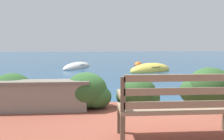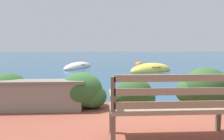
% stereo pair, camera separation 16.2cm
% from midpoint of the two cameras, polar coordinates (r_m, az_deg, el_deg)
% --- Properties ---
extents(ground_plane, '(80.00, 80.00, 0.00)m').
position_cam_midpoint_polar(ground_plane, '(5.15, 7.51, -10.52)').
color(ground_plane, navy).
extents(park_bench, '(1.70, 0.48, 0.93)m').
position_cam_midpoint_polar(park_bench, '(3.13, 16.01, -8.67)').
color(park_bench, brown).
rests_on(park_bench, patio_terrace).
extents(stone_wall, '(2.34, 0.39, 0.60)m').
position_cam_midpoint_polar(stone_wall, '(4.60, -21.71, -6.28)').
color(stone_wall, gray).
rests_on(stone_wall, patio_terrace).
extents(hedge_clump_far_left, '(1.05, 0.76, 0.71)m').
position_cam_midpoint_polar(hedge_clump_far_left, '(5.03, -25.61, -5.33)').
color(hedge_clump_far_left, '#2D5628').
rests_on(hedge_clump_far_left, patio_terrace).
extents(hedge_clump_left, '(1.08, 0.78, 0.73)m').
position_cam_midpoint_polar(hedge_clump_left, '(4.56, -7.94, -5.81)').
color(hedge_clump_left, '#2D5628').
rests_on(hedge_clump_left, patio_terrace).
extents(hedge_clump_centre, '(0.91, 0.65, 0.62)m').
position_cam_midpoint_polar(hedge_clump_centre, '(4.60, 5.84, -6.32)').
color(hedge_clump_centre, '#284C23').
rests_on(hedge_clump_centre, patio_terrace).
extents(hedge_clump_right, '(1.20, 0.86, 0.82)m').
position_cam_midpoint_polar(hedge_clump_right, '(5.10, 23.13, -4.54)').
color(hedge_clump_right, '#284C23').
rests_on(hedge_clump_right, patio_terrace).
extents(rowboat_nearest, '(2.95, 2.29, 0.83)m').
position_cam_midpoint_polar(rowboat_nearest, '(12.46, 9.67, -0.02)').
color(rowboat_nearest, '#DBC64C').
rests_on(rowboat_nearest, ground_plane).
extents(rowboat_mid, '(2.08, 3.14, 0.66)m').
position_cam_midpoint_polar(rowboat_mid, '(14.22, -9.40, 0.76)').
color(rowboat_mid, silver).
rests_on(rowboat_mid, ground_plane).
extents(mooring_buoy, '(0.59, 0.59, 0.54)m').
position_cam_midpoint_polar(mooring_buoy, '(14.81, 6.52, 1.19)').
color(mooring_buoy, orange).
rests_on(mooring_buoy, ground_plane).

